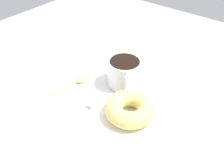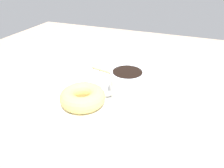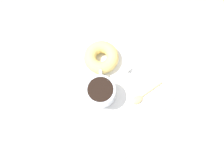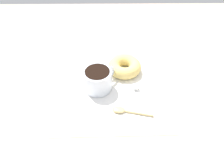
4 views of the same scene
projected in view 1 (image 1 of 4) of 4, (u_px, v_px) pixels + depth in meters
The scene contains 6 objects.
ground_plane at pixel (109, 103), 60.10cm from camera, with size 120.00×120.00×2.00cm, color tan.
napkin at pixel (112, 91), 61.85cm from camera, with size 33.60×33.60×0.30cm, color white.
coffee_cup at pixel (124, 72), 61.83cm from camera, with size 9.63×9.32×6.66cm.
donut at pixel (130, 109), 53.92cm from camera, with size 10.94×10.94×3.85cm, color #E5C66B.
spoon at pixel (77, 81), 63.96cm from camera, with size 11.52×4.00×0.90cm.
sugar_cube at pixel (92, 104), 56.85cm from camera, with size 1.55×1.55×1.55cm, color white.
Camera 1 is at (34.01, 28.13, 40.05)cm, focal length 40.00 mm.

